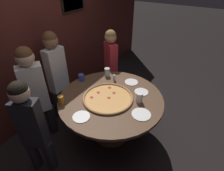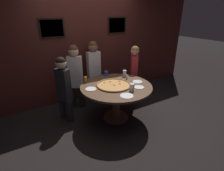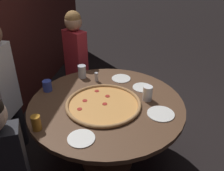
{
  "view_description": "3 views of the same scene",
  "coord_description": "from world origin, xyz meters",
  "px_view_note": "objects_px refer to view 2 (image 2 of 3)",
  "views": [
    {
      "loc": [
        -1.56,
        -1.0,
        2.19
      ],
      "look_at": [
        0.09,
        0.04,
        0.87
      ],
      "focal_mm": 28.0,
      "sensor_mm": 36.0,
      "label": 1
    },
    {
      "loc": [
        -1.67,
        -2.65,
        2.08
      ],
      "look_at": [
        -0.13,
        -0.06,
        0.79
      ],
      "focal_mm": 28.0,
      "sensor_mm": 36.0,
      "label": 2
    },
    {
      "loc": [
        -1.83,
        -0.37,
        2.0
      ],
      "look_at": [
        0.08,
        -0.04,
        0.88
      ],
      "focal_mm": 40.0,
      "sensor_mm": 36.0,
      "label": 3
    }
  ],
  "objects_px": {
    "diner_centre_back": "(94,68)",
    "diner_side_right": "(75,73)",
    "drink_cup_beside_pizza": "(106,73)",
    "drink_cup_far_left": "(125,73)",
    "drink_cup_centre_back": "(132,87)",
    "white_plate_right_side": "(91,89)",
    "white_plate_left_side": "(139,87)",
    "drink_cup_by_shaker": "(85,80)",
    "diner_far_left": "(134,70)",
    "giant_pizza": "(114,85)",
    "white_plate_far_back": "(137,82)",
    "diner_side_left": "(64,86)",
    "dining_table": "(116,92)",
    "white_plate_beside_cup": "(127,96)",
    "condiment_shaker": "(127,77)"
  },
  "relations": [
    {
      "from": "drink_cup_beside_pizza",
      "to": "drink_cup_by_shaker",
      "type": "bearing_deg",
      "value": -165.22
    },
    {
      "from": "drink_cup_beside_pizza",
      "to": "white_plate_left_side",
      "type": "relative_size",
      "value": 0.54
    },
    {
      "from": "white_plate_right_side",
      "to": "diner_side_right",
      "type": "distance_m",
      "value": 0.79
    },
    {
      "from": "drink_cup_far_left",
      "to": "diner_centre_back",
      "type": "distance_m",
      "value": 0.79
    },
    {
      "from": "drink_cup_far_left",
      "to": "diner_side_left",
      "type": "height_order",
      "value": "diner_side_left"
    },
    {
      "from": "dining_table",
      "to": "white_plate_left_side",
      "type": "distance_m",
      "value": 0.47
    },
    {
      "from": "white_plate_left_side",
      "to": "white_plate_beside_cup",
      "type": "distance_m",
      "value": 0.45
    },
    {
      "from": "dining_table",
      "to": "drink_cup_by_shaker",
      "type": "bearing_deg",
      "value": 134.74
    },
    {
      "from": "drink_cup_centre_back",
      "to": "white_plate_right_side",
      "type": "xyz_separation_m",
      "value": [
        -0.61,
        0.45,
        -0.07
      ]
    },
    {
      "from": "diner_far_left",
      "to": "diner_side_left",
      "type": "relative_size",
      "value": 1.01
    },
    {
      "from": "white_plate_far_back",
      "to": "diner_side_left",
      "type": "xyz_separation_m",
      "value": [
        -1.38,
        0.53,
        0.01
      ]
    },
    {
      "from": "drink_cup_far_left",
      "to": "white_plate_right_side",
      "type": "height_order",
      "value": "drink_cup_far_left"
    },
    {
      "from": "white_plate_right_side",
      "to": "diner_side_left",
      "type": "bearing_deg",
      "value": 137.52
    },
    {
      "from": "dining_table",
      "to": "drink_cup_centre_back",
      "type": "relative_size",
      "value": 10.04
    },
    {
      "from": "dining_table",
      "to": "drink_cup_centre_back",
      "type": "bearing_deg",
      "value": -72.48
    },
    {
      "from": "white_plate_far_back",
      "to": "white_plate_left_side",
      "type": "xyz_separation_m",
      "value": [
        -0.15,
        -0.23,
        0.0
      ]
    },
    {
      "from": "drink_cup_centre_back",
      "to": "diner_side_left",
      "type": "height_order",
      "value": "diner_side_left"
    },
    {
      "from": "dining_table",
      "to": "condiment_shaker",
      "type": "distance_m",
      "value": 0.47
    },
    {
      "from": "diner_centre_back",
      "to": "white_plate_far_back",
      "type": "bearing_deg",
      "value": 113.47
    },
    {
      "from": "diner_side_left",
      "to": "drink_cup_beside_pizza",
      "type": "bearing_deg",
      "value": -108.77
    },
    {
      "from": "drink_cup_far_left",
      "to": "diner_far_left",
      "type": "relative_size",
      "value": 0.1
    },
    {
      "from": "giant_pizza",
      "to": "drink_cup_by_shaker",
      "type": "distance_m",
      "value": 0.6
    },
    {
      "from": "diner_side_right",
      "to": "white_plate_beside_cup",
      "type": "bearing_deg",
      "value": 137.82
    },
    {
      "from": "dining_table",
      "to": "white_plate_right_side",
      "type": "height_order",
      "value": "white_plate_right_side"
    },
    {
      "from": "diner_centre_back",
      "to": "diner_side_right",
      "type": "xyz_separation_m",
      "value": [
        -0.52,
        -0.14,
        -0.01
      ]
    },
    {
      "from": "diner_centre_back",
      "to": "diner_side_right",
      "type": "bearing_deg",
      "value": 15.06
    },
    {
      "from": "drink_cup_beside_pizza",
      "to": "white_plate_far_back",
      "type": "xyz_separation_m",
      "value": [
        0.36,
        -0.67,
        -0.05
      ]
    },
    {
      "from": "white_plate_left_side",
      "to": "condiment_shaker",
      "type": "relative_size",
      "value": 1.99
    },
    {
      "from": "drink_cup_beside_pizza",
      "to": "diner_side_right",
      "type": "height_order",
      "value": "diner_side_right"
    },
    {
      "from": "drink_cup_by_shaker",
      "to": "diner_centre_back",
      "type": "bearing_deg",
      "value": 50.71
    },
    {
      "from": "diner_far_left",
      "to": "dining_table",
      "type": "bearing_deg",
      "value": -24.62
    },
    {
      "from": "condiment_shaker",
      "to": "diner_far_left",
      "type": "xyz_separation_m",
      "value": [
        0.47,
        0.37,
        -0.03
      ]
    },
    {
      "from": "white_plate_beside_cup",
      "to": "diner_centre_back",
      "type": "bearing_deg",
      "value": 86.49
    },
    {
      "from": "giant_pizza",
      "to": "drink_cup_far_left",
      "type": "distance_m",
      "value": 0.58
    },
    {
      "from": "drink_cup_by_shaker",
      "to": "drink_cup_far_left",
      "type": "xyz_separation_m",
      "value": [
        0.89,
        -0.11,
        0.01
      ]
    },
    {
      "from": "drink_cup_beside_pizza",
      "to": "drink_cup_far_left",
      "type": "height_order",
      "value": "drink_cup_far_left"
    },
    {
      "from": "dining_table",
      "to": "white_plate_left_side",
      "type": "bearing_deg",
      "value": -42.85
    },
    {
      "from": "white_plate_right_side",
      "to": "diner_far_left",
      "type": "height_order",
      "value": "diner_far_left"
    },
    {
      "from": "white_plate_right_side",
      "to": "diner_centre_back",
      "type": "distance_m",
      "value": 1.05
    },
    {
      "from": "diner_centre_back",
      "to": "diner_side_left",
      "type": "xyz_separation_m",
      "value": [
        -0.9,
        -0.55,
        -0.08
      ]
    },
    {
      "from": "diner_side_left",
      "to": "drink_cup_by_shaker",
      "type": "bearing_deg",
      "value": -117.33
    },
    {
      "from": "drink_cup_by_shaker",
      "to": "white_plate_beside_cup",
      "type": "height_order",
      "value": "drink_cup_by_shaker"
    },
    {
      "from": "white_plate_right_side",
      "to": "diner_centre_back",
      "type": "xyz_separation_m",
      "value": [
        0.5,
        0.92,
        0.08
      ]
    },
    {
      "from": "giant_pizza",
      "to": "drink_cup_centre_back",
      "type": "height_order",
      "value": "drink_cup_centre_back"
    },
    {
      "from": "drink_cup_by_shaker",
      "to": "diner_side_right",
      "type": "bearing_deg",
      "value": 98.31
    },
    {
      "from": "drink_cup_beside_pizza",
      "to": "diner_centre_back",
      "type": "bearing_deg",
      "value": 105.33
    },
    {
      "from": "diner_side_right",
      "to": "white_plate_left_side",
      "type": "bearing_deg",
      "value": 155.98
    },
    {
      "from": "drink_cup_by_shaker",
      "to": "white_plate_left_side",
      "type": "bearing_deg",
      "value": -44.28
    },
    {
      "from": "white_plate_right_side",
      "to": "white_plate_left_side",
      "type": "relative_size",
      "value": 1.07
    },
    {
      "from": "giant_pizza",
      "to": "condiment_shaker",
      "type": "bearing_deg",
      "value": 20.85
    }
  ]
}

